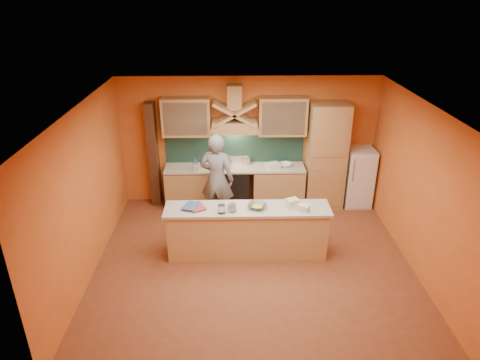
{
  "coord_description": "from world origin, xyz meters",
  "views": [
    {
      "loc": [
        -0.37,
        -6.26,
        4.5
      ],
      "look_at": [
        -0.22,
        0.9,
        1.2
      ],
      "focal_mm": 32.0,
      "sensor_mm": 36.0,
      "label": 1
    }
  ],
  "objects_px": {
    "person": "(217,179)",
    "fridge": "(358,177)",
    "mixing_bowl": "(257,206)",
    "kitchen_scale": "(232,207)",
    "stove": "(235,187)"
  },
  "relations": [
    {
      "from": "fridge",
      "to": "person",
      "type": "bearing_deg",
      "value": -167.3
    },
    {
      "from": "fridge",
      "to": "mixing_bowl",
      "type": "xyz_separation_m",
      "value": [
        -2.33,
        -1.91,
        0.33
      ]
    },
    {
      "from": "stove",
      "to": "kitchen_scale",
      "type": "relative_size",
      "value": 6.75
    },
    {
      "from": "fridge",
      "to": "kitchen_scale",
      "type": "xyz_separation_m",
      "value": [
        -2.77,
        -1.97,
        0.35
      ]
    },
    {
      "from": "stove",
      "to": "person",
      "type": "bearing_deg",
      "value": -117.88
    },
    {
      "from": "fridge",
      "to": "mixing_bowl",
      "type": "height_order",
      "value": "fridge"
    },
    {
      "from": "kitchen_scale",
      "to": "mixing_bowl",
      "type": "distance_m",
      "value": 0.45
    },
    {
      "from": "mixing_bowl",
      "to": "fridge",
      "type": "bearing_deg",
      "value": 39.35
    },
    {
      "from": "fridge",
      "to": "stove",
      "type": "bearing_deg",
      "value": 180.0
    },
    {
      "from": "person",
      "to": "kitchen_scale",
      "type": "relative_size",
      "value": 14.22
    },
    {
      "from": "stove",
      "to": "person",
      "type": "height_order",
      "value": "person"
    },
    {
      "from": "stove",
      "to": "person",
      "type": "relative_size",
      "value": 0.47
    },
    {
      "from": "person",
      "to": "fridge",
      "type": "bearing_deg",
      "value": -152.23
    },
    {
      "from": "person",
      "to": "mixing_bowl",
      "type": "bearing_deg",
      "value": 136.17
    },
    {
      "from": "person",
      "to": "kitchen_scale",
      "type": "distance_m",
      "value": 1.32
    }
  ]
}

